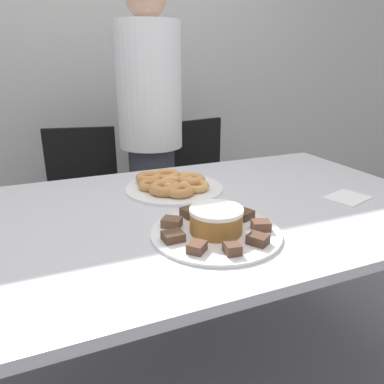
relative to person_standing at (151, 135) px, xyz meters
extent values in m
plane|color=slate|center=(-0.14, -0.86, -0.87)|extent=(12.00, 12.00, 0.00)
cube|color=beige|center=(-0.14, 0.75, 0.43)|extent=(8.00, 0.05, 2.60)
cube|color=silver|center=(-0.14, -0.86, -0.11)|extent=(1.80, 1.02, 0.03)
cylinder|color=silver|center=(0.70, -0.41, -0.49)|extent=(0.06, 0.06, 0.74)
cylinder|color=#383842|center=(0.00, 0.00, -0.46)|extent=(0.25, 0.25, 0.80)
cylinder|color=white|center=(0.00, 0.00, 0.25)|extent=(0.34, 0.34, 0.63)
cylinder|color=black|center=(-0.40, 0.01, -0.86)|extent=(0.44, 0.44, 0.01)
cylinder|color=#262626|center=(-0.40, 0.01, -0.64)|extent=(0.06, 0.06, 0.42)
cube|color=black|center=(-0.40, 0.01, -0.41)|extent=(0.52, 0.52, 0.04)
cube|color=black|center=(-0.36, 0.21, -0.18)|extent=(0.39, 0.11, 0.42)
cylinder|color=black|center=(0.40, 0.01, -0.86)|extent=(0.44, 0.44, 0.01)
cylinder|color=#262626|center=(0.40, 0.01, -0.64)|extent=(0.06, 0.06, 0.42)
cube|color=black|center=(0.40, 0.01, -0.41)|extent=(0.52, 0.52, 0.04)
cube|color=black|center=(0.36, 0.21, -0.18)|extent=(0.39, 0.11, 0.42)
cylinder|color=white|center=(-0.14, -1.07, -0.09)|extent=(0.38, 0.38, 0.01)
cylinder|color=white|center=(-0.11, -0.65, -0.09)|extent=(0.38, 0.38, 0.01)
cylinder|color=#9E662D|center=(-0.14, -1.07, -0.05)|extent=(0.15, 0.15, 0.06)
cylinder|color=white|center=(-0.14, -1.07, -0.02)|extent=(0.16, 0.16, 0.01)
cube|color=brown|center=(-0.24, -0.99, -0.07)|extent=(0.07, 0.07, 0.03)
cube|color=#513828|center=(-0.27, -1.08, -0.07)|extent=(0.06, 0.05, 0.02)
cube|color=brown|center=(-0.24, -1.16, -0.07)|extent=(0.06, 0.06, 0.03)
cube|color=brown|center=(-0.16, -1.21, -0.07)|extent=(0.05, 0.05, 0.03)
cube|color=#513828|center=(-0.07, -1.19, -0.07)|extent=(0.07, 0.07, 0.03)
cube|color=brown|center=(-0.01, -1.12, -0.07)|extent=(0.06, 0.06, 0.03)
cube|color=#513828|center=(-0.01, -1.02, -0.07)|extent=(0.07, 0.06, 0.03)
cube|color=#513828|center=(-0.08, -0.96, -0.07)|extent=(0.06, 0.06, 0.02)
cube|color=#513828|center=(-0.17, -0.94, -0.07)|extent=(0.05, 0.06, 0.03)
torus|color=tan|center=(-0.11, -0.65, -0.07)|extent=(0.12, 0.12, 0.03)
torus|color=tan|center=(-0.04, -0.72, -0.07)|extent=(0.11, 0.11, 0.03)
torus|color=#D18E4C|center=(-0.03, -0.65, -0.06)|extent=(0.11, 0.11, 0.04)
torus|color=tan|center=(-0.05, -0.59, -0.07)|extent=(0.11, 0.11, 0.03)
torus|color=#D18E4C|center=(-0.11, -0.54, -0.07)|extent=(0.12, 0.12, 0.03)
torus|color=#C68447|center=(-0.18, -0.56, -0.06)|extent=(0.11, 0.11, 0.04)
torus|color=#C68447|center=(-0.20, -0.64, -0.07)|extent=(0.10, 0.10, 0.03)
torus|color=#C68447|center=(-0.16, -0.70, -0.06)|extent=(0.13, 0.13, 0.04)
torus|color=#C68447|center=(-0.12, -0.75, -0.07)|extent=(0.11, 0.11, 0.03)
cube|color=white|center=(0.44, -1.00, -0.09)|extent=(0.18, 0.16, 0.01)
camera|label=1|loc=(-0.58, -1.95, 0.39)|focal=35.00mm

